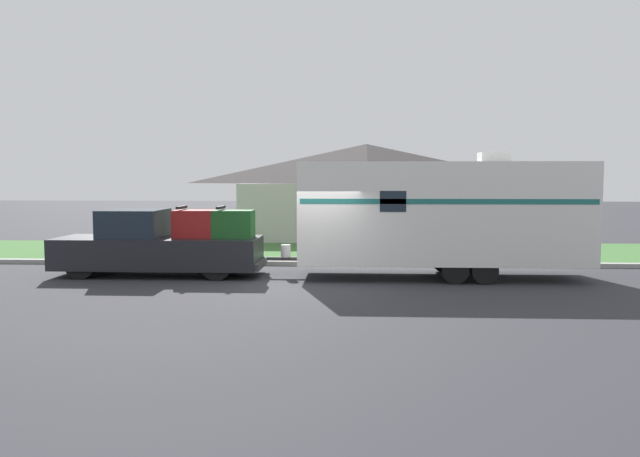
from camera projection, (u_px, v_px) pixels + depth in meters
The scene contains 7 objects.
ground_plane at pixel (313, 285), 16.63m from camera, with size 120.00×120.00×0.00m, color #2D2D33.
curb_strip at pixel (320, 263), 20.36m from camera, with size 80.00×0.30×0.14m.
lawn_strip at pixel (325, 252), 24.00m from camera, with size 80.00×7.00×0.03m.
house_across_street at pixel (366, 189), 29.72m from camera, with size 12.29×6.55×4.46m.
pickup_truck at pixel (161, 245), 18.25m from camera, with size 6.03×1.95×2.04m.
travel_trailer at pixel (441, 213), 17.75m from camera, with size 9.01×2.46×3.57m.
mailbox at pixel (144, 232), 21.73m from camera, with size 0.48×0.20×1.26m.
Camera 1 is at (1.04, -16.42, 2.86)m, focal length 35.00 mm.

